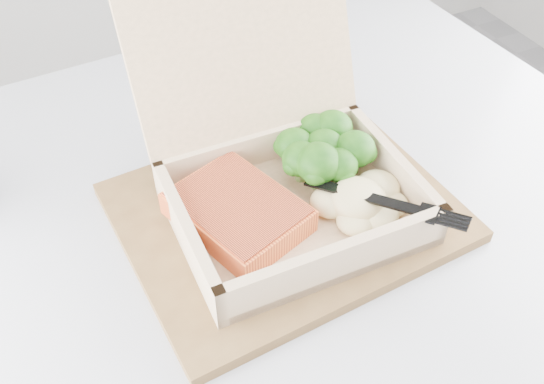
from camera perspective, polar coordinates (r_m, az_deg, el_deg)
name	(u,v)px	position (r m, az deg, el deg)	size (l,w,h in m)	color
cafe_table	(301,366)	(0.73, 2.73, -16.01)	(0.89, 0.89, 0.75)	black
serving_tray	(285,212)	(0.60, 1.26, -1.90)	(0.31, 0.25, 0.01)	brown
takeout_container	(277,154)	(0.57, 0.51, 3.59)	(0.23, 0.25, 0.20)	tan
salmon_fillet	(238,212)	(0.56, -3.25, -1.91)	(0.09, 0.12, 0.02)	orange
broccoli_pile	(324,152)	(0.61, 4.92, 3.77)	(0.10, 0.10, 0.04)	#2F6F18
mashed_potatoes	(358,199)	(0.57, 8.10, -0.64)	(0.09, 0.08, 0.03)	tan
plastic_fork	(340,188)	(0.56, 6.42, 0.39)	(0.11, 0.14, 0.02)	black
receipt	(239,105)	(0.74, -3.12, 8.19)	(0.07, 0.14, 0.00)	white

